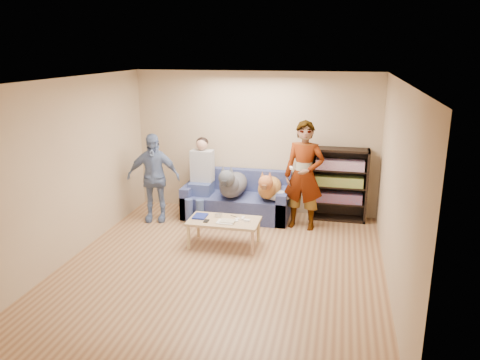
% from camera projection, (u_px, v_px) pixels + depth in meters
% --- Properties ---
extents(ground, '(5.00, 5.00, 0.00)m').
position_uv_depth(ground, '(222.00, 267.00, 6.62)').
color(ground, '#8F5E3C').
rests_on(ground, ground).
extents(ceiling, '(5.00, 5.00, 0.00)m').
position_uv_depth(ceiling, '(220.00, 80.00, 5.91)').
color(ceiling, white).
rests_on(ceiling, ground).
extents(wall_back, '(4.50, 0.00, 4.50)m').
position_uv_depth(wall_back, '(255.00, 143.00, 8.61)').
color(wall_back, tan).
rests_on(wall_back, ground).
extents(wall_front, '(4.50, 0.00, 4.50)m').
position_uv_depth(wall_front, '(146.00, 258.00, 3.91)').
color(wall_front, tan).
rests_on(wall_front, ground).
extents(wall_left, '(0.00, 5.00, 5.00)m').
position_uv_depth(wall_left, '(70.00, 170.00, 6.72)').
color(wall_left, tan).
rests_on(wall_left, ground).
extents(wall_right, '(0.00, 5.00, 5.00)m').
position_uv_depth(wall_right, '(396.00, 189.00, 5.80)').
color(wall_right, tan).
rests_on(wall_right, ground).
extents(blanket, '(0.47, 0.40, 0.16)m').
position_uv_depth(blanket, '(278.00, 196.00, 8.14)').
color(blanket, '#ADACB1').
rests_on(blanket, sofa).
extents(person_standing_right, '(0.73, 0.54, 1.85)m').
position_uv_depth(person_standing_right, '(304.00, 176.00, 7.84)').
color(person_standing_right, gray).
rests_on(person_standing_right, ground).
extents(person_standing_left, '(0.98, 0.56, 1.58)m').
position_uv_depth(person_standing_left, '(153.00, 178.00, 8.22)').
color(person_standing_left, '#6D84AE').
rests_on(person_standing_left, ground).
extents(held_controller, '(0.07, 0.13, 0.03)m').
position_uv_depth(held_controller, '(291.00, 168.00, 7.65)').
color(held_controller, white).
rests_on(held_controller, person_standing_right).
extents(notebook_blue, '(0.20, 0.26, 0.03)m').
position_uv_depth(notebook_blue, '(200.00, 216.00, 7.37)').
color(notebook_blue, navy).
rests_on(notebook_blue, coffee_table).
extents(papers, '(0.26, 0.20, 0.02)m').
position_uv_depth(papers, '(226.00, 222.00, 7.14)').
color(papers, silver).
rests_on(papers, coffee_table).
extents(magazine, '(0.22, 0.17, 0.01)m').
position_uv_depth(magazine, '(228.00, 221.00, 7.15)').
color(magazine, '#B8AC93').
rests_on(magazine, coffee_table).
extents(camera_silver, '(0.11, 0.06, 0.05)m').
position_uv_depth(camera_silver, '(218.00, 215.00, 7.37)').
color(camera_silver, silver).
rests_on(camera_silver, coffee_table).
extents(controller_a, '(0.04, 0.13, 0.03)m').
position_uv_depth(controller_a, '(243.00, 218.00, 7.28)').
color(controller_a, white).
rests_on(controller_a, coffee_table).
extents(controller_b, '(0.09, 0.06, 0.03)m').
position_uv_depth(controller_b, '(247.00, 220.00, 7.18)').
color(controller_b, white).
rests_on(controller_b, coffee_table).
extents(headphone_cup_a, '(0.07, 0.07, 0.02)m').
position_uv_depth(headphone_cup_a, '(236.00, 221.00, 7.18)').
color(headphone_cup_a, white).
rests_on(headphone_cup_a, coffee_table).
extents(headphone_cup_b, '(0.07, 0.07, 0.02)m').
position_uv_depth(headphone_cup_b, '(237.00, 219.00, 7.26)').
color(headphone_cup_b, white).
rests_on(headphone_cup_b, coffee_table).
extents(pen_orange, '(0.13, 0.06, 0.01)m').
position_uv_depth(pen_orange, '(220.00, 223.00, 7.10)').
color(pen_orange, '#DD5B1F').
rests_on(pen_orange, coffee_table).
extents(pen_black, '(0.13, 0.08, 0.01)m').
position_uv_depth(pen_black, '(234.00, 216.00, 7.39)').
color(pen_black, black).
rests_on(pen_black, coffee_table).
extents(wallet, '(0.07, 0.12, 0.02)m').
position_uv_depth(wallet, '(206.00, 221.00, 7.18)').
color(wallet, black).
rests_on(wallet, coffee_table).
extents(sofa, '(1.90, 0.85, 0.82)m').
position_uv_depth(sofa, '(237.00, 201.00, 8.56)').
color(sofa, '#515B93').
rests_on(sofa, ground).
extents(person_seated, '(0.40, 0.73, 1.47)m').
position_uv_depth(person_seated, '(201.00, 175.00, 8.44)').
color(person_seated, '#39447E').
rests_on(person_seated, sofa).
extents(dog_gray, '(0.46, 1.27, 0.67)m').
position_uv_depth(dog_gray, '(232.00, 184.00, 8.28)').
color(dog_gray, '#51545C').
rests_on(dog_gray, sofa).
extents(dog_tan, '(0.40, 1.16, 0.59)m').
position_uv_depth(dog_tan, '(269.00, 187.00, 8.20)').
color(dog_tan, '#AD6C34').
rests_on(dog_tan, sofa).
extents(coffee_table, '(1.10, 0.60, 0.42)m').
position_uv_depth(coffee_table, '(224.00, 223.00, 7.26)').
color(coffee_table, tan).
rests_on(coffee_table, ground).
extents(bookshelf, '(1.00, 0.34, 1.30)m').
position_uv_depth(bookshelf, '(339.00, 183.00, 8.30)').
color(bookshelf, black).
rests_on(bookshelf, ground).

